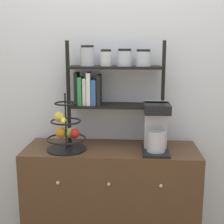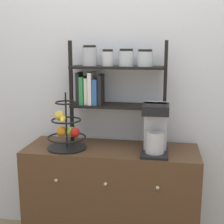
{
  "view_description": "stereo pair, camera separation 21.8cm",
  "coord_description": "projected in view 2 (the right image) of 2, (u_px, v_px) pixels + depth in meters",
  "views": [
    {
      "loc": [
        0.15,
        -1.91,
        1.51
      ],
      "look_at": [
        0.01,
        0.22,
        1.06
      ],
      "focal_mm": 50.0,
      "sensor_mm": 36.0,
      "label": 1
    },
    {
      "loc": [
        0.36,
        -1.89,
        1.51
      ],
      "look_at": [
        0.01,
        0.22,
        1.06
      ],
      "focal_mm": 50.0,
      "sensor_mm": 36.0,
      "label": 2
    }
  ],
  "objects": [
    {
      "name": "wall_back",
      "position": [
        117.0,
        75.0,
        2.38
      ],
      "size": [
        7.0,
        0.05,
        2.6
      ],
      "primitive_type": "cube",
      "color": "silver",
      "rests_on": "ground_plane"
    },
    {
      "name": "sideboard",
      "position": [
        111.0,
        199.0,
        2.31
      ],
      "size": [
        1.24,
        0.45,
        0.8
      ],
      "color": "#4C331E",
      "rests_on": "ground_plane"
    },
    {
      "name": "coffee_maker",
      "position": [
        155.0,
        128.0,
        2.1
      ],
      "size": [
        0.18,
        0.25,
        0.34
      ],
      "color": "black",
      "rests_on": "sideboard"
    },
    {
      "name": "fruit_stand",
      "position": [
        66.0,
        131.0,
        2.21
      ],
      "size": [
        0.28,
        0.28,
        0.4
      ],
      "color": "black",
      "rests_on": "sideboard"
    },
    {
      "name": "shelf_hutch",
      "position": [
        108.0,
        79.0,
        2.26
      ],
      "size": [
        0.71,
        0.2,
        0.76
      ],
      "color": "black",
      "rests_on": "sideboard"
    }
  ]
}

